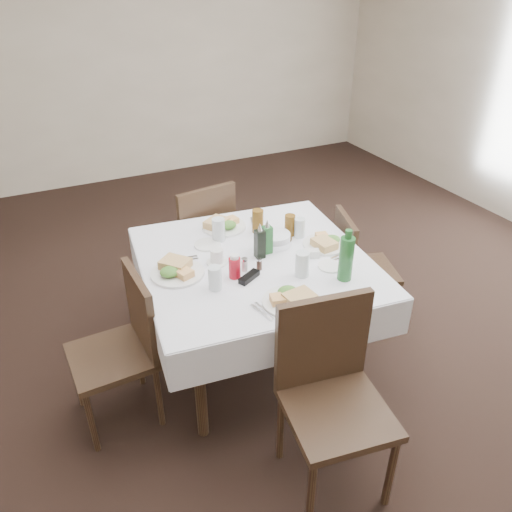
{
  "coord_description": "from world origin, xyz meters",
  "views": [
    {
      "loc": [
        -1.23,
        -2.24,
        2.23
      ],
      "look_at": [
        -0.17,
        -0.06,
        0.8
      ],
      "focal_mm": 35.0,
      "sensor_mm": 36.0,
      "label": 1
    }
  ],
  "objects_px": {
    "dining_table": "(255,271)",
    "coffee_mug": "(217,257)",
    "bread_basket": "(275,239)",
    "ketchup_bottle": "(235,267)",
    "chair_west": "(125,341)",
    "green_bottle": "(346,258)",
    "chair_south": "(330,385)",
    "oil_cruet_green": "(267,238)",
    "water_e": "(300,228)",
    "water_n": "(219,230)",
    "chair_north": "(201,235)",
    "water_s": "(302,264)",
    "chair_east": "(356,263)",
    "oil_cruet_dark": "(260,243)",
    "water_w": "(215,278)"
  },
  "relations": [
    {
      "from": "water_e",
      "to": "bread_basket",
      "type": "bearing_deg",
      "value": -175.15
    },
    {
      "from": "chair_north",
      "to": "ketchup_bottle",
      "type": "distance_m",
      "value": 1.01
    },
    {
      "from": "bread_basket",
      "to": "green_bottle",
      "type": "distance_m",
      "value": 0.53
    },
    {
      "from": "water_e",
      "to": "oil_cruet_green",
      "type": "bearing_deg",
      "value": -162.33
    },
    {
      "from": "chair_north",
      "to": "green_bottle",
      "type": "xyz_separation_m",
      "value": [
        0.37,
        -1.22,
        0.36
      ]
    },
    {
      "from": "chair_north",
      "to": "water_s",
      "type": "height_order",
      "value": "chair_north"
    },
    {
      "from": "water_s",
      "to": "oil_cruet_dark",
      "type": "height_order",
      "value": "oil_cruet_dark"
    },
    {
      "from": "chair_west",
      "to": "coffee_mug",
      "type": "bearing_deg",
      "value": 11.96
    },
    {
      "from": "chair_west",
      "to": "green_bottle",
      "type": "xyz_separation_m",
      "value": [
        1.14,
        -0.32,
        0.39
      ]
    },
    {
      "from": "chair_south",
      "to": "chair_east",
      "type": "distance_m",
      "value": 1.26
    },
    {
      "from": "water_s",
      "to": "coffee_mug",
      "type": "xyz_separation_m",
      "value": [
        -0.36,
        0.32,
        -0.03
      ]
    },
    {
      "from": "dining_table",
      "to": "coffee_mug",
      "type": "height_order",
      "value": "coffee_mug"
    },
    {
      "from": "chair_north",
      "to": "water_e",
      "type": "height_order",
      "value": "chair_north"
    },
    {
      "from": "dining_table",
      "to": "coffee_mug",
      "type": "relative_size",
      "value": 11.74
    },
    {
      "from": "green_bottle",
      "to": "chair_east",
      "type": "bearing_deg",
      "value": 46.5
    },
    {
      "from": "green_bottle",
      "to": "coffee_mug",
      "type": "bearing_deg",
      "value": 140.95
    },
    {
      "from": "chair_north",
      "to": "green_bottle",
      "type": "height_order",
      "value": "green_bottle"
    },
    {
      "from": "ketchup_bottle",
      "to": "oil_cruet_dark",
      "type": "bearing_deg",
      "value": 31.4
    },
    {
      "from": "oil_cruet_green",
      "to": "green_bottle",
      "type": "relative_size",
      "value": 0.73
    },
    {
      "from": "dining_table",
      "to": "chair_east",
      "type": "distance_m",
      "value": 0.84
    },
    {
      "from": "ketchup_bottle",
      "to": "green_bottle",
      "type": "distance_m",
      "value": 0.59
    },
    {
      "from": "water_e",
      "to": "water_w",
      "type": "distance_m",
      "value": 0.74
    },
    {
      "from": "chair_west",
      "to": "oil_cruet_dark",
      "type": "height_order",
      "value": "oil_cruet_dark"
    },
    {
      "from": "oil_cruet_dark",
      "to": "ketchup_bottle",
      "type": "xyz_separation_m",
      "value": [
        -0.21,
        -0.13,
        -0.03
      ]
    },
    {
      "from": "chair_west",
      "to": "water_e",
      "type": "distance_m",
      "value": 1.22
    },
    {
      "from": "bread_basket",
      "to": "ketchup_bottle",
      "type": "distance_m",
      "value": 0.43
    },
    {
      "from": "chair_south",
      "to": "water_n",
      "type": "relative_size",
      "value": 6.68
    },
    {
      "from": "oil_cruet_dark",
      "to": "ketchup_bottle",
      "type": "bearing_deg",
      "value": -148.6
    },
    {
      "from": "water_s",
      "to": "water_w",
      "type": "bearing_deg",
      "value": 169.66
    },
    {
      "from": "chair_south",
      "to": "water_n",
      "type": "xyz_separation_m",
      "value": [
        -0.08,
        1.15,
        0.28
      ]
    },
    {
      "from": "water_w",
      "to": "green_bottle",
      "type": "bearing_deg",
      "value": -18.01
    },
    {
      "from": "ketchup_bottle",
      "to": "chair_south",
      "type": "bearing_deg",
      "value": -77.92
    },
    {
      "from": "water_e",
      "to": "coffee_mug",
      "type": "xyz_separation_m",
      "value": [
        -0.57,
        -0.07,
        -0.02
      ]
    },
    {
      "from": "chair_south",
      "to": "water_w",
      "type": "relative_size",
      "value": 7.46
    },
    {
      "from": "chair_south",
      "to": "water_e",
      "type": "xyz_separation_m",
      "value": [
        0.39,
        0.97,
        0.27
      ]
    },
    {
      "from": "chair_north",
      "to": "water_n",
      "type": "relative_size",
      "value": 6.42
    },
    {
      "from": "chair_south",
      "to": "oil_cruet_green",
      "type": "bearing_deg",
      "value": 82.21
    },
    {
      "from": "dining_table",
      "to": "water_n",
      "type": "bearing_deg",
      "value": 108.6
    },
    {
      "from": "chair_south",
      "to": "ketchup_bottle",
      "type": "bearing_deg",
      "value": 102.08
    },
    {
      "from": "oil_cruet_green",
      "to": "chair_north",
      "type": "bearing_deg",
      "value": 99.25
    },
    {
      "from": "chair_north",
      "to": "water_n",
      "type": "xyz_separation_m",
      "value": [
        -0.07,
        -0.53,
        0.31
      ]
    },
    {
      "from": "bread_basket",
      "to": "ketchup_bottle",
      "type": "bearing_deg",
      "value": -147.54
    },
    {
      "from": "chair_east",
      "to": "oil_cruet_green",
      "type": "distance_m",
      "value": 0.81
    },
    {
      "from": "oil_cruet_dark",
      "to": "water_s",
      "type": "bearing_deg",
      "value": -66.25
    },
    {
      "from": "water_e",
      "to": "ketchup_bottle",
      "type": "distance_m",
      "value": 0.6
    },
    {
      "from": "coffee_mug",
      "to": "oil_cruet_green",
      "type": "bearing_deg",
      "value": -3.13
    },
    {
      "from": "chair_east",
      "to": "chair_west",
      "type": "relative_size",
      "value": 0.93
    },
    {
      "from": "chair_east",
      "to": "oil_cruet_dark",
      "type": "height_order",
      "value": "oil_cruet_dark"
    },
    {
      "from": "chair_north",
      "to": "water_w",
      "type": "relative_size",
      "value": 7.16
    },
    {
      "from": "dining_table",
      "to": "oil_cruet_dark",
      "type": "bearing_deg",
      "value": 9.01
    }
  ]
}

